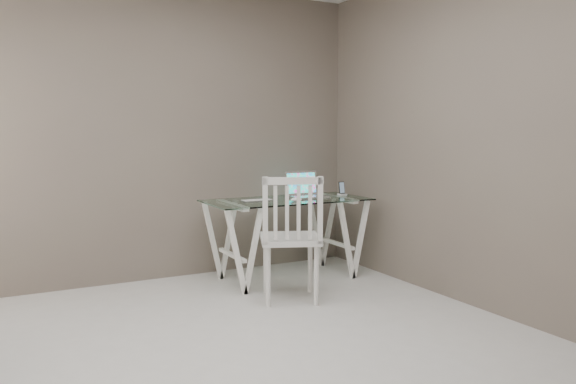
# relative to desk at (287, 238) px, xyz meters

# --- Properties ---
(room) EXTENTS (4.50, 4.52, 2.71)m
(room) POSITION_rel_desk_xyz_m (-1.16, -1.67, 1.33)
(room) COLOR beige
(room) RESTS_ON ground
(desk) EXTENTS (1.50, 0.70, 0.75)m
(desk) POSITION_rel_desk_xyz_m (0.00, 0.00, 0.00)
(desk) COLOR silver
(desk) RESTS_ON ground
(chair) EXTENTS (0.61, 0.61, 1.03)m
(chair) POSITION_rel_desk_xyz_m (-0.32, -0.67, 0.18)
(chair) COLOR silver
(chair) RESTS_ON ground
(laptop) EXTENTS (0.34, 0.28, 0.24)m
(laptop) POSITION_rel_desk_xyz_m (0.25, 0.09, 0.42)
(laptop) COLOR silver
(laptop) RESTS_ON desk
(keyboard) EXTENTS (0.29, 0.12, 0.01)m
(keyboard) POSITION_rel_desk_xyz_m (-0.29, 0.03, 0.37)
(keyboard) COLOR silver
(keyboard) RESTS_ON desk
(mouse) EXTENTS (0.11, 0.06, 0.03)m
(mouse) POSITION_rel_desk_xyz_m (-0.00, -0.18, 0.38)
(mouse) COLOR white
(mouse) RESTS_ON desk
(phone_dock) EXTENTS (0.07, 0.07, 0.13)m
(phone_dock) POSITION_rel_desk_xyz_m (0.63, 0.04, 0.40)
(phone_dock) COLOR white
(phone_dock) RESTS_ON desk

